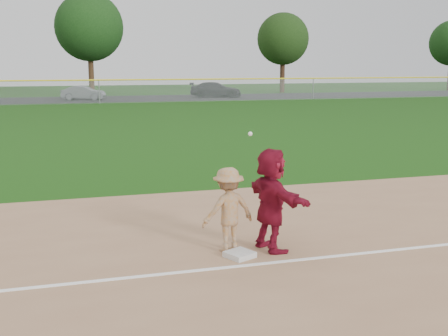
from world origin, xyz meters
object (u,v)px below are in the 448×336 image
object	(u,v)px
car_mid	(84,93)
car_right	(216,90)
first_base	(240,254)
base_runner	(271,199)

from	to	relation	value
car_mid	car_right	distance (m)	13.09
first_base	car_right	size ratio (longest dim) A/B	0.09
first_base	base_runner	distance (m)	1.16
first_base	car_mid	xyz separation A→B (m)	(-0.87, 45.51, 0.60)
base_runner	car_right	distance (m)	47.41
car_mid	car_right	size ratio (longest dim) A/B	0.77
base_runner	car_mid	size ratio (longest dim) A/B	0.48
base_runner	car_mid	bearing A→B (deg)	-9.96
first_base	car_mid	distance (m)	45.53
first_base	base_runner	world-z (taller)	base_runner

